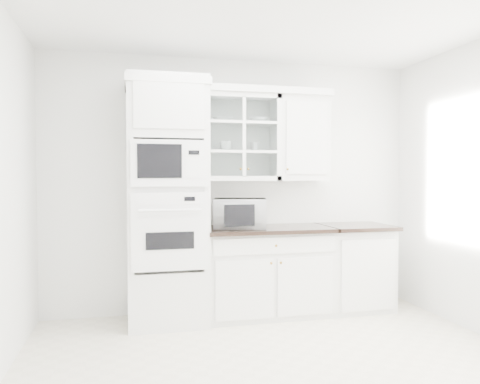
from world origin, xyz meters
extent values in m
cube|color=beige|center=(0.00, 0.00, 0.01)|extent=(4.00, 3.50, 0.01)
cube|color=white|center=(0.00, 1.74, 1.35)|extent=(4.00, 0.02, 2.70)
cube|color=white|center=(0.00, 0.00, 2.69)|extent=(4.00, 3.50, 0.02)
cube|color=white|center=(-0.75, 1.43, 1.20)|extent=(0.76, 0.65, 2.40)
cube|color=white|center=(-0.75, 1.09, 0.94)|extent=(0.70, 0.03, 0.72)
cube|color=black|center=(-0.75, 1.07, 0.86)|extent=(0.44, 0.01, 0.16)
cube|color=white|center=(-0.75, 1.09, 1.56)|extent=(0.70, 0.03, 0.43)
cube|color=black|center=(-0.84, 1.07, 1.58)|extent=(0.40, 0.01, 0.31)
cube|color=white|center=(0.28, 1.45, 0.44)|extent=(1.30, 0.60, 0.88)
cube|color=black|center=(0.28, 1.42, 0.90)|extent=(1.32, 0.67, 0.04)
cube|color=white|center=(1.28, 1.45, 0.44)|extent=(0.70, 0.60, 0.88)
cube|color=black|center=(1.28, 1.42, 0.90)|extent=(0.72, 0.67, 0.04)
cube|color=white|center=(0.03, 1.58, 1.85)|extent=(0.80, 0.33, 0.90)
cube|color=white|center=(0.03, 1.58, 1.70)|extent=(0.74, 0.29, 0.02)
cube|color=white|center=(0.03, 1.58, 2.00)|extent=(0.74, 0.29, 0.02)
cube|color=white|center=(0.71, 1.58, 1.85)|extent=(0.55, 0.33, 0.90)
cube|color=white|center=(-0.07, 1.56, 2.33)|extent=(2.14, 0.38, 0.07)
imported|color=white|center=(-0.01, 1.42, 1.07)|extent=(0.61, 0.55, 0.30)
imported|color=white|center=(-0.16, 1.59, 2.04)|extent=(0.21, 0.21, 0.05)
imported|color=white|center=(0.23, 1.59, 2.04)|extent=(0.21, 0.21, 0.06)
imported|color=white|center=(-0.12, 1.59, 1.76)|extent=(0.14, 0.14, 0.10)
imported|color=white|center=(0.19, 1.59, 1.76)|extent=(0.13, 0.13, 0.10)
camera|label=1|loc=(-1.11, -3.20, 1.45)|focal=35.00mm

